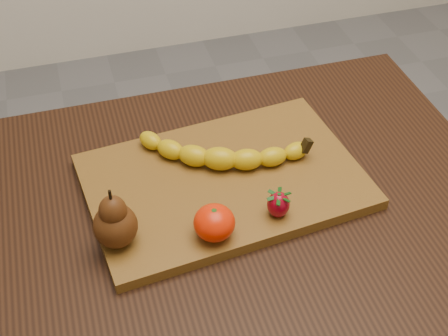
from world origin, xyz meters
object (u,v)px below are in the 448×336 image
object	(u,v)px
table	(209,252)
mandarin	(214,223)
cutting_board	(224,181)
pear	(114,217)

from	to	relation	value
table	mandarin	world-z (taller)	mandarin
table	mandarin	distance (m)	0.16
cutting_board	mandarin	distance (m)	0.13
pear	mandarin	size ratio (longest dim) A/B	1.64
table	pear	distance (m)	0.23
cutting_board	mandarin	world-z (taller)	mandarin
table	cutting_board	distance (m)	0.13
mandarin	table	bearing A→B (deg)	83.92
mandarin	pear	bearing A→B (deg)	168.41
table	pear	xyz separation A→B (m)	(-0.15, -0.04, 0.17)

